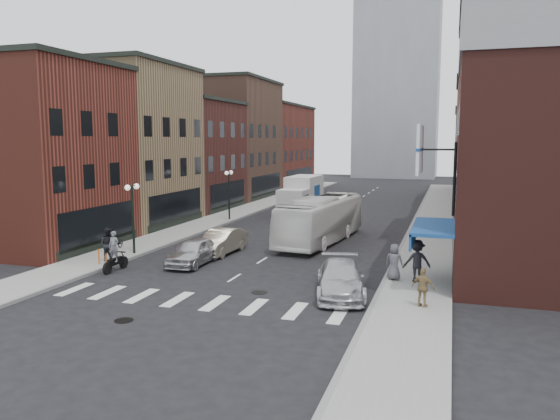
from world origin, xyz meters
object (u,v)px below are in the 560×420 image
object	(u,v)px
bike_rack	(102,255)
sedan_left_near	(193,251)
curb_car	(341,279)
ped_left_solo	(108,244)
streetlamp_near	(133,205)
streetlamp_far	(229,186)
box_truck	(301,196)
ped_right_c	(394,262)
transit_bus	(321,219)
parked_bicycle	(116,242)
motorcycle_rider	(115,253)
ped_right_a	(417,261)
sedan_left_far	(221,241)
billboard_sign	(422,151)
ped_right_b	(423,287)

from	to	relation	value
bike_rack	sedan_left_near	xyz separation A→B (m)	(4.45, 1.70, 0.16)
curb_car	ped_left_solo	size ratio (longest dim) A/B	2.68
streetlamp_near	streetlamp_far	distance (m)	14.00
box_truck	ped_right_c	bearing A→B (deg)	-63.30
transit_bus	box_truck	bearing A→B (deg)	117.17
box_truck	curb_car	size ratio (longest dim) A/B	1.59
parked_bicycle	motorcycle_rider	bearing A→B (deg)	-62.37
ped_right_a	ped_right_c	bearing A→B (deg)	-19.78
bike_rack	curb_car	distance (m)	13.14
bike_rack	sedan_left_far	bearing A→B (deg)	44.86
billboard_sign	ped_right_c	bearing A→B (deg)	121.47
sedan_left_near	curb_car	size ratio (longest dim) A/B	0.85
streetlamp_far	motorcycle_rider	xyz separation A→B (m)	(1.18, -17.60, -1.95)
sedan_left_near	parked_bicycle	size ratio (longest dim) A/B	2.67
streetlamp_near	sedan_left_near	size ratio (longest dim) A/B	0.99
streetlamp_near	motorcycle_rider	bearing A→B (deg)	-71.89
streetlamp_near	sedan_left_near	distance (m)	4.89
transit_bus	ped_right_c	size ratio (longest dim) A/B	6.32
box_truck	sedan_left_far	distance (m)	17.62
bike_rack	ped_right_b	size ratio (longest dim) A/B	0.52
curb_car	streetlamp_far	bearing A→B (deg)	112.34
sedan_left_near	box_truck	bearing A→B (deg)	89.07
parked_bicycle	ped_left_solo	bearing A→B (deg)	-68.88
billboard_sign	sedan_left_far	distance (m)	13.82
transit_bus	ped_right_a	size ratio (longest dim) A/B	5.49
sedan_left_near	parked_bicycle	distance (m)	6.09
billboard_sign	ped_right_c	distance (m)	5.62
motorcycle_rider	ped_right_c	distance (m)	13.78
motorcycle_rider	sedan_left_near	size ratio (longest dim) A/B	0.50
box_truck	ped_right_b	world-z (taller)	box_truck
ped_left_solo	streetlamp_far	bearing A→B (deg)	-88.19
ped_left_solo	streetlamp_near	bearing A→B (deg)	-91.92
streetlamp_far	transit_bus	size ratio (longest dim) A/B	0.39
billboard_sign	ped_right_b	distance (m)	5.58
ped_right_c	streetlamp_far	bearing A→B (deg)	-39.88
transit_bus	ped_right_a	world-z (taller)	transit_bus
sedan_left_near	ped_right_a	world-z (taller)	ped_right_a
bike_rack	ped_left_solo	world-z (taller)	ped_left_solo
bike_rack	motorcycle_rider	xyz separation A→B (m)	(1.38, -0.90, 0.42)
streetlamp_near	curb_car	distance (m)	13.72
billboard_sign	transit_bus	size ratio (longest dim) A/B	0.35
sedan_left_near	ped_right_b	size ratio (longest dim) A/B	2.69
bike_rack	ped_right_c	bearing A→B (deg)	4.34
motorcycle_rider	ped_left_solo	world-z (taller)	motorcycle_rider
box_truck	sedan_left_near	bearing A→B (deg)	-89.98
motorcycle_rider	billboard_sign	bearing A→B (deg)	1.19
sedan_left_far	ped_right_b	xyz separation A→B (m)	(11.78, -7.46, 0.20)
bike_rack	sedan_left_far	distance (m)	6.66
transit_bus	ped_left_solo	world-z (taller)	transit_bus
motorcycle_rider	ped_right_b	size ratio (longest dim) A/B	1.34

